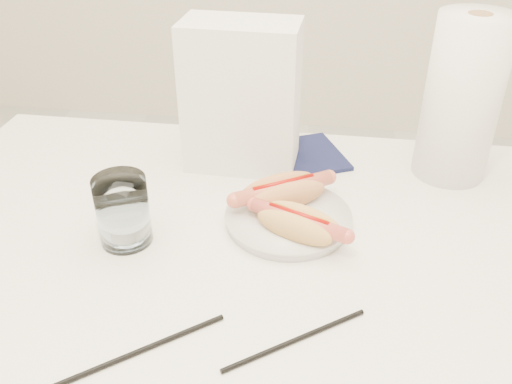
# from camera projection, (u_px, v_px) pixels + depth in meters

# --- Properties ---
(table) EXTENTS (1.20, 0.80, 0.75)m
(table) POSITION_uv_depth(u_px,v_px,m) (248.00, 274.00, 0.89)
(table) COLOR white
(table) RESTS_ON ground
(plate) EXTENTS (0.26, 0.26, 0.02)m
(plate) POSITION_uv_depth(u_px,v_px,m) (288.00, 220.00, 0.90)
(plate) COLOR silver
(plate) RESTS_ON table
(hotdog_left) EXTENTS (0.16, 0.13, 0.05)m
(hotdog_left) POSITION_uv_depth(u_px,v_px,m) (283.00, 192.00, 0.91)
(hotdog_left) COLOR tan
(hotdog_left) RESTS_ON plate
(hotdog_right) EXTENTS (0.16, 0.11, 0.04)m
(hotdog_right) POSITION_uv_depth(u_px,v_px,m) (298.00, 223.00, 0.84)
(hotdog_right) COLOR #E5AA59
(hotdog_right) RESTS_ON plate
(water_glass) EXTENTS (0.08, 0.08, 0.11)m
(water_glass) POSITION_uv_depth(u_px,v_px,m) (123.00, 211.00, 0.84)
(water_glass) COLOR silver
(water_glass) RESTS_ON table
(chopstick_near) EXTENTS (0.18, 0.14, 0.01)m
(chopstick_near) POSITION_uv_depth(u_px,v_px,m) (142.00, 350.00, 0.68)
(chopstick_near) COLOR black
(chopstick_near) RESTS_ON table
(chopstick_far) EXTENTS (0.17, 0.13, 0.01)m
(chopstick_far) POSITION_uv_depth(u_px,v_px,m) (296.00, 340.00, 0.69)
(chopstick_far) COLOR black
(chopstick_far) RESTS_ON table
(napkin_box) EXTENTS (0.21, 0.12, 0.27)m
(napkin_box) POSITION_uv_depth(u_px,v_px,m) (241.00, 97.00, 1.00)
(napkin_box) COLOR white
(napkin_box) RESTS_ON table
(navy_napkin) EXTENTS (0.20, 0.20, 0.01)m
(navy_napkin) POSITION_uv_depth(u_px,v_px,m) (302.00, 156.00, 1.09)
(navy_napkin) COLOR #12163A
(navy_napkin) RESTS_ON table
(paper_towel_roll) EXTENTS (0.13, 0.13, 0.30)m
(paper_towel_roll) POSITION_uv_depth(u_px,v_px,m) (462.00, 99.00, 0.97)
(paper_towel_roll) COLOR white
(paper_towel_roll) RESTS_ON table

